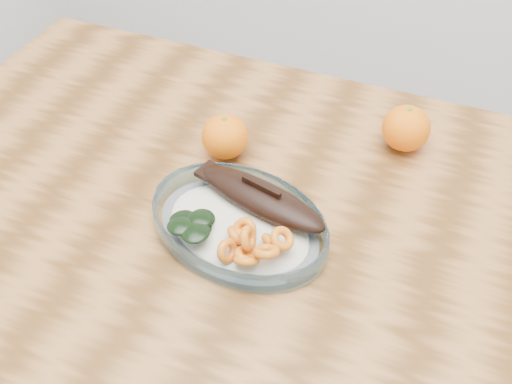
{
  "coord_description": "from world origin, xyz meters",
  "views": [
    {
      "loc": [
        0.2,
        -0.53,
        1.37
      ],
      "look_at": [
        -0.04,
        0.06,
        0.77
      ],
      "focal_mm": 45.0,
      "sensor_mm": 36.0,
      "label": 1
    }
  ],
  "objects_px": {
    "dining_table": "(269,287)",
    "plated_meal": "(239,222)",
    "orange_right": "(406,128)",
    "orange_left": "(225,137)"
  },
  "relations": [
    {
      "from": "dining_table",
      "to": "plated_meal",
      "type": "bearing_deg",
      "value": -178.75
    },
    {
      "from": "plated_meal",
      "to": "dining_table",
      "type": "bearing_deg",
      "value": 14.99
    },
    {
      "from": "dining_table",
      "to": "plated_meal",
      "type": "height_order",
      "value": "plated_meal"
    },
    {
      "from": "orange_right",
      "to": "dining_table",
      "type": "bearing_deg",
      "value": -114.75
    },
    {
      "from": "dining_table",
      "to": "plated_meal",
      "type": "distance_m",
      "value": 0.12
    },
    {
      "from": "dining_table",
      "to": "orange_left",
      "type": "relative_size",
      "value": 17.47
    },
    {
      "from": "dining_table",
      "to": "orange_right",
      "type": "bearing_deg",
      "value": 65.25
    },
    {
      "from": "orange_left",
      "to": "orange_right",
      "type": "distance_m",
      "value": 0.27
    },
    {
      "from": "dining_table",
      "to": "orange_right",
      "type": "height_order",
      "value": "orange_right"
    },
    {
      "from": "dining_table",
      "to": "orange_right",
      "type": "relative_size",
      "value": 16.72
    }
  ]
}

